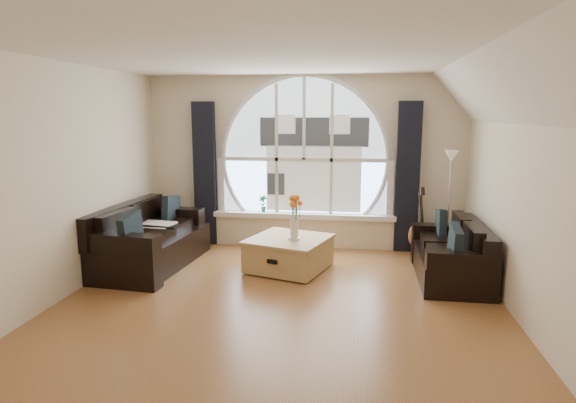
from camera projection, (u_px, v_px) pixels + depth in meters
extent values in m
cube|color=brown|center=(276.00, 311.00, 5.26)|extent=(5.00, 5.50, 0.01)
cube|color=silver|center=(275.00, 53.00, 4.78)|extent=(5.00, 5.50, 0.01)
cube|color=beige|center=(304.00, 162.00, 7.70)|extent=(5.00, 0.01, 2.70)
cube|color=beige|center=(182.00, 274.00, 2.34)|extent=(5.00, 0.01, 2.70)
cube|color=beige|center=(53.00, 184.00, 5.37)|extent=(0.01, 5.50, 2.70)
cube|color=beige|center=(532.00, 194.00, 4.68)|extent=(0.01, 5.50, 2.70)
cube|color=silver|center=(507.00, 88.00, 4.54)|extent=(0.92, 5.50, 0.72)
cube|color=silver|center=(304.00, 145.00, 7.62)|extent=(2.60, 0.06, 2.15)
cube|color=white|center=(303.00, 215.00, 7.75)|extent=(2.90, 0.22, 0.08)
cube|color=white|center=(304.00, 145.00, 7.59)|extent=(2.76, 0.08, 2.15)
cube|color=silver|center=(314.00, 153.00, 7.61)|extent=(1.70, 0.02, 1.50)
cube|color=black|center=(205.00, 174.00, 7.84)|extent=(0.35, 0.12, 2.30)
cube|color=black|center=(408.00, 178.00, 7.40)|extent=(0.35, 0.12, 2.30)
cube|color=black|center=(150.00, 238.00, 6.78)|extent=(1.14, 2.02, 0.86)
cube|color=black|center=(451.00, 249.00, 6.24)|extent=(0.84, 1.64, 0.72)
cube|color=tan|center=(289.00, 252.00, 6.64)|extent=(1.25, 1.25, 0.49)
cube|color=silver|center=(151.00, 229.00, 6.87)|extent=(0.63, 0.63, 0.10)
cube|color=white|center=(294.00, 211.00, 6.45)|extent=(0.24, 0.24, 0.70)
cube|color=#B2B2B2|center=(448.00, 206.00, 7.01)|extent=(0.24, 0.24, 1.60)
cube|color=#97592C|center=(420.00, 221.00, 7.24)|extent=(0.42, 0.36, 1.06)
imported|color=#1E6023|center=(263.00, 204.00, 7.81)|extent=(0.17, 0.14, 0.27)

